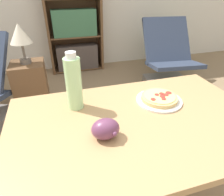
% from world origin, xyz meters
% --- Properties ---
extents(dining_table, '(1.22, 0.77, 0.73)m').
position_xyz_m(dining_table, '(0.12, -0.08, 0.62)').
color(dining_table, tan).
rests_on(dining_table, ground_plane).
extents(pizza_on_plate, '(0.25, 0.25, 0.04)m').
position_xyz_m(pizza_on_plate, '(0.29, 0.05, 0.74)').
color(pizza_on_plate, white).
rests_on(pizza_on_plate, dining_table).
extents(grape_bunch, '(0.12, 0.10, 0.09)m').
position_xyz_m(grape_bunch, '(-0.06, -0.15, 0.77)').
color(grape_bunch, '#6B3856').
rests_on(grape_bunch, dining_table).
extents(drink_bottle, '(0.08, 0.08, 0.29)m').
position_xyz_m(drink_bottle, '(-0.15, 0.12, 0.87)').
color(drink_bottle, '#B7EAA3').
rests_on(drink_bottle, dining_table).
extents(lounge_chair_far, '(0.71, 0.83, 0.88)m').
position_xyz_m(lounge_chair_far, '(1.26, 1.48, 0.29)').
color(lounge_chair_far, slate).
rests_on(lounge_chair_far, ground_plane).
extents(bookshelf, '(0.84, 0.29, 1.64)m').
position_xyz_m(bookshelf, '(0.14, 2.45, 0.77)').
color(bookshelf, brown).
rests_on(bookshelf, ground_plane).
extents(side_table, '(0.34, 0.34, 0.56)m').
position_xyz_m(side_table, '(-0.51, 1.36, 0.28)').
color(side_table, brown).
rests_on(side_table, ground_plane).
extents(table_lamp, '(0.21, 0.21, 0.40)m').
position_xyz_m(table_lamp, '(-0.51, 1.36, 0.84)').
color(table_lamp, '#665B51').
rests_on(table_lamp, side_table).
extents(potted_plant_floor, '(0.52, 0.44, 0.67)m').
position_xyz_m(potted_plant_floor, '(1.74, 2.16, 0.36)').
color(potted_plant_floor, '#BCB2A3').
rests_on(potted_plant_floor, ground_plane).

